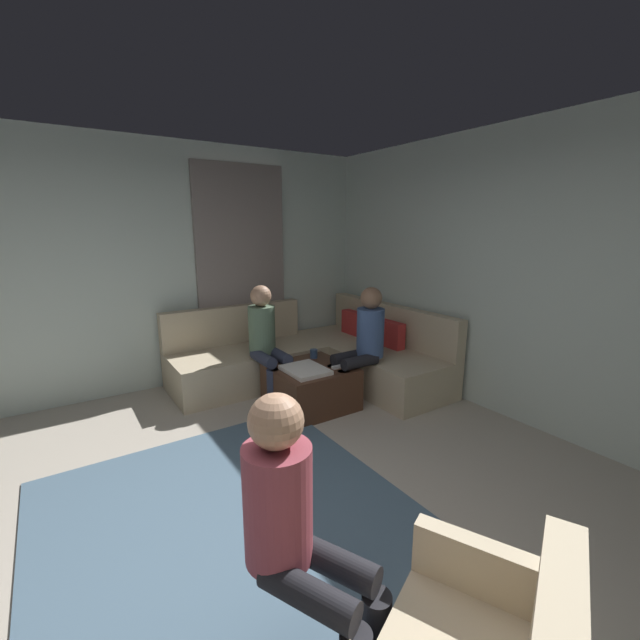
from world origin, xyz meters
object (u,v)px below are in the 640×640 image
game_remote (339,367)px  person_on_couch_side (266,338)px  person_on_couch_back (363,341)px  person_on_armchair (298,527)px  sectional_couch (317,357)px  coffee_mug (314,354)px  ottoman (311,386)px

game_remote → person_on_couch_side: (-0.62, -0.49, 0.23)m
person_on_couch_back → person_on_couch_side: same height
person_on_couch_side → person_on_armchair: (2.55, -1.12, -0.01)m
sectional_couch → coffee_mug: bearing=-36.7°
sectional_couch → person_on_couch_back: (0.78, 0.06, 0.38)m
person_on_couch_back → person_on_couch_side: bearing=50.7°
coffee_mug → game_remote: 0.40m
ottoman → person_on_armchair: person_on_armchair is taller
ottoman → person_on_couch_side: bearing=-148.5°
ottoman → coffee_mug: size_ratio=8.00×
sectional_couch → person_on_armchair: person_on_armchair is taller
game_remote → person_on_couch_back: (0.02, 0.29, 0.23)m
ottoman → person_on_couch_side: (-0.44, -0.27, 0.45)m
game_remote → person_on_couch_side: bearing=-141.7°
sectional_couch → person_on_couch_side: size_ratio=2.12×
sectional_couch → ottoman: 0.74m
coffee_mug → person_on_couch_side: bearing=-115.9°
person_on_couch_back → person_on_armchair: (1.92, -1.89, -0.01)m
ottoman → game_remote: 0.36m
ottoman → game_remote: bearing=50.7°
person_on_couch_back → person_on_armchair: size_ratio=1.02×
ottoman → sectional_couch: bearing=142.3°
sectional_couch → game_remote: 0.81m
coffee_mug → person_on_armchair: size_ratio=0.08×
person_on_couch_back → person_on_armchair: bearing=135.5°
person_on_armchair → game_remote: bearing=-154.6°
sectional_couch → person_on_armchair: (2.70, -1.83, 0.36)m
coffee_mug → person_on_couch_side: 0.53m
coffee_mug → person_on_couch_side: person_on_couch_side is taller
sectional_couch → game_remote: sectional_couch is taller
sectional_couch → person_on_couch_back: person_on_couch_back is taller
sectional_couch → coffee_mug: (0.36, -0.27, 0.19)m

